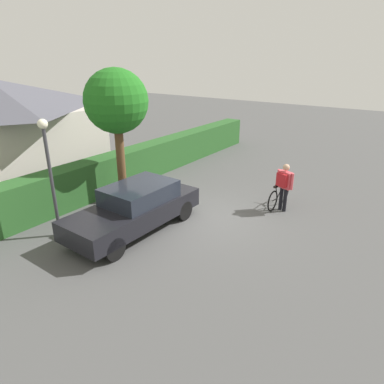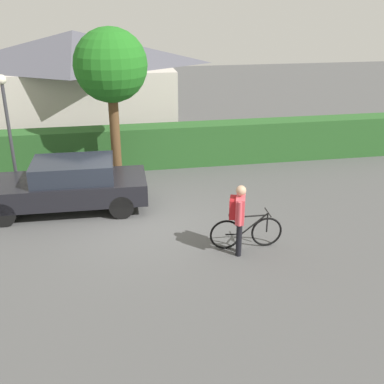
# 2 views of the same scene
# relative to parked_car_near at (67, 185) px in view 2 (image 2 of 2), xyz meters

# --- Properties ---
(ground_plane) EXTENTS (60.00, 60.00, 0.00)m
(ground_plane) POSITION_rel_parked_car_near_xyz_m (2.01, -1.31, -0.76)
(ground_plane) COLOR #4C4C4C
(hedge_row) EXTENTS (20.27, 0.90, 1.46)m
(hedge_row) POSITION_rel_parked_car_near_xyz_m (2.01, 3.27, -0.03)
(hedge_row) COLOR #275624
(hedge_row) RESTS_ON ground
(house_distant) EXTENTS (8.21, 5.29, 4.33)m
(house_distant) POSITION_rel_parked_car_near_xyz_m (0.05, 7.97, 1.45)
(house_distant) COLOR beige
(house_distant) RESTS_ON ground
(parked_car_near) EXTENTS (4.53, 1.83, 1.46)m
(parked_car_near) POSITION_rel_parked_car_near_xyz_m (0.00, 0.00, 0.00)
(parked_car_near) COLOR black
(parked_car_near) RESTS_ON ground
(bicycle) EXTENTS (1.76, 0.50, 0.91)m
(bicycle) POSITION_rel_parked_car_near_xyz_m (4.30, -2.96, -0.35)
(bicycle) COLOR black
(bicycle) RESTS_ON ground
(person_rider) EXTENTS (0.46, 0.66, 1.72)m
(person_rider) POSITION_rel_parked_car_near_xyz_m (4.02, -3.21, 0.29)
(person_rider) COLOR black
(person_rider) RESTS_ON ground
(street_lamp) EXTENTS (0.28, 0.28, 3.56)m
(street_lamp) POSITION_rel_parked_car_near_xyz_m (-1.64, 1.67, 1.59)
(street_lamp) COLOR #38383D
(street_lamp) RESTS_ON ground
(tree_kerbside) EXTENTS (2.22, 2.22, 4.80)m
(tree_kerbside) POSITION_rel_parked_car_near_xyz_m (1.43, 2.05, 2.87)
(tree_kerbside) COLOR brown
(tree_kerbside) RESTS_ON ground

